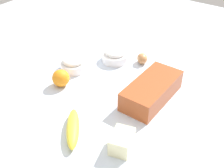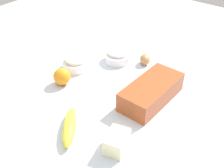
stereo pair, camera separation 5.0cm
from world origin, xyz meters
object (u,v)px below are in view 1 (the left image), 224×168
Objects in this scene: loaf_pan at (152,90)px; butter_block at (122,141)px; sugar_bowl at (115,55)px; flour_bowl at (74,64)px; banana at (73,128)px; egg_near_butter at (142,58)px; orange_fruit at (61,78)px.

loaf_pan is 3.14× the size of butter_block.
loaf_pan is 0.32m from sugar_bowl.
butter_block is at bearing 58.77° from flour_bowl.
egg_near_butter reaches higher than banana.
egg_near_butter is (-0.49, -0.21, -0.01)m from butter_block.
banana is at bearing 40.92° from flour_bowl.
loaf_pan is 0.28m from butter_block.
egg_near_butter is (-0.21, -0.16, -0.02)m from loaf_pan.
sugar_bowl is at bearing -143.28° from butter_block.
banana is (0.30, 0.26, -0.01)m from flour_bowl.
loaf_pan is 2.30× the size of flour_bowl.
flour_bowl reaches higher than egg_near_butter.
flour_bowl is 0.20m from sugar_bowl.
flour_bowl is 0.32m from egg_near_butter.
banana is at bearing 17.66° from sugar_bowl.
orange_fruit is 0.81× the size of butter_block.
sugar_bowl is 1.73× the size of orange_fruit.
sugar_bowl is 0.30m from orange_fruit.
orange_fruit is at bearing -109.59° from butter_block.
orange_fruit is (0.14, -0.35, -0.01)m from loaf_pan.
orange_fruit reaches higher than butter_block.
orange_fruit is at bearing -13.72° from sugar_bowl.
butter_block is (0.14, 0.40, -0.01)m from orange_fruit.
loaf_pan reaches higher than egg_near_butter.
orange_fruit reaches higher than banana.
egg_near_butter is at bearing 115.51° from sugar_bowl.
egg_near_butter is (-0.53, -0.03, 0.00)m from banana.
orange_fruit is at bearing -128.75° from banana.
flour_bowl is at bearing -32.85° from sugar_bowl.
butter_block reaches higher than banana.
loaf_pan is at bearing 111.55° from orange_fruit.
flour_bowl reaches higher than butter_block.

